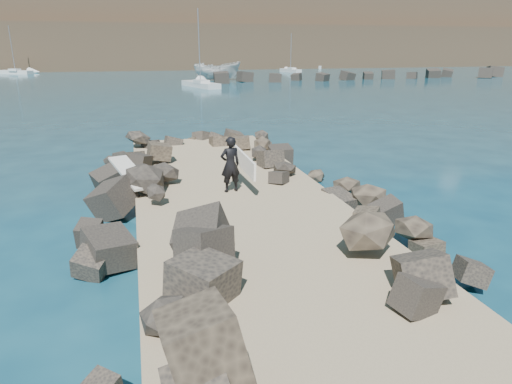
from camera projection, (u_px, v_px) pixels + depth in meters
ground at (247, 232)px, 12.90m from camera, size 800.00×800.00×0.00m
jetty at (267, 252)px, 10.97m from camera, size 6.00×26.00×0.60m
riprap_left at (142, 249)px, 10.66m from camera, size 2.60×22.00×1.00m
riprap_right at (367, 225)px, 12.07m from camera, size 2.60×22.00×1.00m
breakwater_secondary at (380, 75)px, 71.85m from camera, size 52.00×4.00×1.20m
headland at (166, 13)px, 157.76m from camera, size 360.00×140.00×32.00m
surfboard_resting at (130, 176)px, 14.65m from camera, size 1.40×2.52×0.08m
boat_imported at (217, 71)px, 69.64m from camera, size 7.58×4.33×2.76m
surfer_with_board at (232, 164)px, 14.28m from camera, size 0.91×2.19×1.77m
sailboat_d at (291, 71)px, 90.84m from camera, size 2.74×6.28×7.49m
sailboat_c at (201, 84)px, 58.06m from camera, size 4.08×8.17×9.56m
sailboat_e at (15, 72)px, 85.70m from camera, size 6.85×5.49×8.73m
sailboat_f at (314, 67)px, 107.23m from camera, size 2.89×5.32×6.52m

